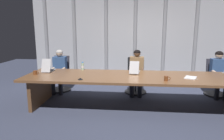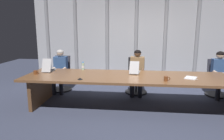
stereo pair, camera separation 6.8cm
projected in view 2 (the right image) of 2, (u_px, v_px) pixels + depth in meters
ground_plane at (136, 107)px, 4.66m from camera, size 13.51×13.51×0.00m
conference_table at (137, 81)px, 4.54m from camera, size 4.95×1.27×0.72m
curtain_backdrop at (137, 39)px, 6.66m from camera, size 6.75×0.17×2.84m
laptop_left_end at (49, 69)px, 5.02m from camera, size 0.23×0.47×0.32m
laptop_left_mid at (135, 71)px, 4.80m from camera, size 0.26×0.44×0.29m
office_chair_left_end at (61, 77)px, 5.92m from camera, size 0.60×0.60×0.97m
office_chair_left_mid at (136, 80)px, 5.68m from camera, size 0.60×0.60×0.96m
office_chair_center at (217, 82)px, 5.44m from camera, size 0.60×0.60×0.94m
person_left_end at (60, 68)px, 5.69m from camera, size 0.38×0.56×1.17m
person_left_mid at (137, 70)px, 5.46m from camera, size 0.40×0.56×1.19m
person_center at (220, 72)px, 5.23m from camera, size 0.37×0.55×1.18m
water_bottle_primary at (83, 66)px, 5.16m from camera, size 0.07×0.07×0.21m
coffee_mug_near at (166, 79)px, 4.07m from camera, size 0.13×0.08×0.10m
coffee_mug_far at (36, 72)px, 4.68m from camera, size 0.13×0.09×0.09m
conference_mic_left_side at (80, 79)px, 4.20m from camera, size 0.11×0.11×0.03m
spiral_notepad at (191, 78)px, 4.31m from camera, size 0.32×0.37×0.03m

